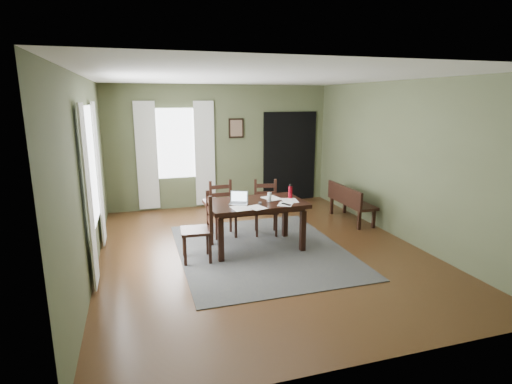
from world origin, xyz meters
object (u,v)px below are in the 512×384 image
object	(u,v)px
chair_back_right	(266,208)
bench	(349,200)
dining_table	(256,208)
laptop	(239,200)
chair_end	(200,228)
water_bottle	(290,192)
chair_back_left	(223,210)

from	to	relation	value
chair_back_right	bench	world-z (taller)	chair_back_right
chair_back_right	bench	xyz separation A→B (m)	(1.83, 0.23, -0.04)
dining_table	bench	size ratio (longest dim) A/B	1.24
dining_table	laptop	distance (m)	0.32
dining_table	laptop	world-z (taller)	laptop
chair_end	laptop	size ratio (longest dim) A/B	2.97
laptop	water_bottle	xyz separation A→B (m)	(0.90, 0.09, 0.06)
bench	chair_back_left	bearing A→B (deg)	92.72
water_bottle	chair_back_left	bearing A→B (deg)	144.27
chair_back_left	laptop	size ratio (longest dim) A/B	2.80
laptop	chair_back_left	bearing A→B (deg)	117.97
chair_back_right	water_bottle	world-z (taller)	water_bottle
bench	water_bottle	bearing A→B (deg)	117.56
chair_end	chair_back_left	size ratio (longest dim) A/B	1.06
chair_back_left	chair_back_right	world-z (taller)	chair_back_left
chair_back_left	water_bottle	size ratio (longest dim) A/B	4.15
dining_table	chair_back_left	xyz separation A→B (m)	(-0.37, 0.77, -0.21)
dining_table	bench	distance (m)	2.41
chair_end	chair_back_right	bearing A→B (deg)	127.89
chair_back_left	chair_back_right	size ratio (longest dim) A/B	1.01
chair_back_left	chair_back_right	bearing A→B (deg)	-10.23
chair_back_right	chair_end	bearing A→B (deg)	-131.81
chair_back_right	water_bottle	bearing A→B (deg)	-55.28
chair_end	water_bottle	xyz separation A→B (m)	(1.56, 0.29, 0.39)
chair_back_left	water_bottle	world-z (taller)	water_bottle
dining_table	chair_back_right	world-z (taller)	chair_back_right
dining_table	water_bottle	xyz separation A→B (m)	(0.62, 0.06, 0.20)
chair_end	laptop	world-z (taller)	chair_end
dining_table	chair_end	bearing A→B (deg)	-168.02
dining_table	water_bottle	bearing A→B (deg)	3.71
chair_back_right	laptop	bearing A→B (deg)	-120.13
chair_end	chair_back_left	xyz separation A→B (m)	(0.57, 1.01, -0.03)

